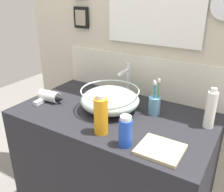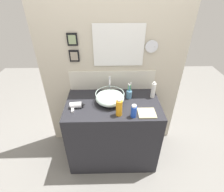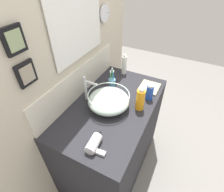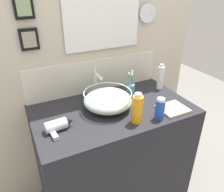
# 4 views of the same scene
# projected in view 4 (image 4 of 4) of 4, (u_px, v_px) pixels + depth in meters

# --- Properties ---
(vanity_counter) EXTENTS (1.11, 0.65, 0.90)m
(vanity_counter) POSITION_uv_depth(u_px,v_px,m) (113.00, 156.00, 1.74)
(vanity_counter) COLOR #232328
(vanity_counter) RESTS_ON ground
(back_panel) EXTENTS (1.79, 0.10, 2.39)m
(back_panel) POSITION_uv_depth(u_px,v_px,m) (93.00, 53.00, 1.67)
(back_panel) COLOR beige
(back_panel) RESTS_ON ground
(glass_bowl_sink) EXTENTS (0.33, 0.33, 0.13)m
(glass_bowl_sink) POSITION_uv_depth(u_px,v_px,m) (108.00, 100.00, 1.50)
(glass_bowl_sink) COLOR silver
(glass_bowl_sink) RESTS_ON vanity_counter
(faucet) EXTENTS (0.02, 0.13, 0.23)m
(faucet) POSITION_uv_depth(u_px,v_px,m) (96.00, 81.00, 1.63)
(faucet) COLOR silver
(faucet) RESTS_ON vanity_counter
(hair_drier) EXTENTS (0.18, 0.14, 0.07)m
(hair_drier) POSITION_uv_depth(u_px,v_px,m) (58.00, 125.00, 1.30)
(hair_drier) COLOR silver
(hair_drier) RESTS_ON vanity_counter
(toothbrush_cup) EXTENTS (0.07, 0.07, 0.21)m
(toothbrush_cup) POSITION_uv_depth(u_px,v_px,m) (130.00, 90.00, 1.67)
(toothbrush_cup) COLOR #598CB2
(toothbrush_cup) RESTS_ON vanity_counter
(lotion_bottle) EXTENTS (0.07, 0.07, 0.20)m
(lotion_bottle) POSITION_uv_depth(u_px,v_px,m) (137.00, 109.00, 1.34)
(lotion_bottle) COLOR orange
(lotion_bottle) RESTS_ON vanity_counter
(soap_dispenser) EXTENTS (0.06, 0.06, 0.15)m
(soap_dispenser) POSITION_uv_depth(u_px,v_px,m) (160.00, 109.00, 1.39)
(soap_dispenser) COLOR blue
(soap_dispenser) RESTS_ON vanity_counter
(spray_bottle) EXTENTS (0.05, 0.05, 0.21)m
(spray_bottle) POSITION_uv_depth(u_px,v_px,m) (161.00, 77.00, 1.77)
(spray_bottle) COLOR white
(spray_bottle) RESTS_ON vanity_counter
(hand_towel) EXTENTS (0.19, 0.17, 0.02)m
(hand_towel) POSITION_uv_depth(u_px,v_px,m) (173.00, 109.00, 1.51)
(hand_towel) COLOR tan
(hand_towel) RESTS_ON vanity_counter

